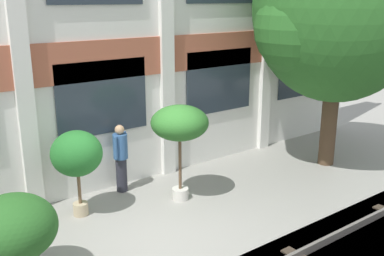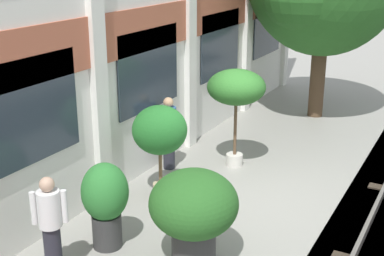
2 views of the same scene
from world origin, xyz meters
TOP-DOWN VIEW (x-y plane):
  - ground_plane at (0.00, 0.00)m, footprint 80.00×80.00m
  - apartment_facade at (-0.00, 2.66)m, footprint 17.81×0.64m
  - broadleaf_tree at (5.64, 0.32)m, footprint 4.61×4.39m
  - potted_plant_ribbed_drum at (-2.86, -0.18)m, footprint 1.37×1.37m
  - potted_plant_low_pan at (1.06, 0.87)m, footprint 1.28×1.28m
  - potted_plant_tall_urn at (-1.08, 1.51)m, footprint 1.06×1.06m
  - resident_watching_tracks at (0.21, 2.08)m, footprint 0.46×0.34m

SIDE VIEW (x-z plane):
  - ground_plane at x=0.00m, z-range 0.00..0.00m
  - resident_watching_tracks at x=0.21m, z-range 0.06..1.69m
  - potted_plant_ribbed_drum at x=-2.86m, z-range 0.16..1.69m
  - potted_plant_tall_urn at x=-1.08m, z-range 0.42..2.28m
  - potted_plant_low_pan at x=1.06m, z-range 0.67..2.87m
  - broadleaf_tree at x=5.64m, z-range 0.77..7.43m
  - apartment_facade at x=0.00m, z-range -0.02..8.42m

